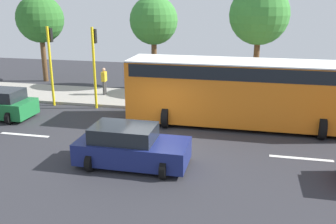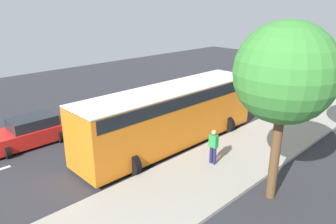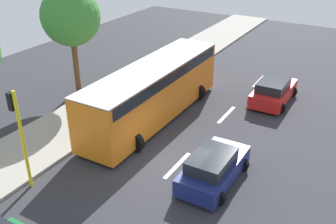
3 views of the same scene
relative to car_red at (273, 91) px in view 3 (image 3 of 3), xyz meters
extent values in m
cube|color=#2D2D33|center=(1.79, 9.12, -0.76)|extent=(40.00, 60.00, 0.10)
cube|color=#9E998E|center=(8.79, 9.12, -0.64)|extent=(4.00, 60.00, 0.15)
cube|color=white|center=(1.79, -2.88, -0.71)|extent=(0.20, 2.40, 0.01)
cube|color=white|center=(1.79, 3.12, -0.71)|extent=(0.20, 2.40, 0.01)
cube|color=white|center=(1.79, 9.12, -0.71)|extent=(0.20, 2.40, 0.01)
cube|color=red|center=(0.00, -0.08, -0.15)|extent=(1.91, 4.19, 0.80)
cube|color=#1E2328|center=(0.00, 0.26, 0.53)|extent=(1.60, 2.35, 0.56)
cylinder|color=black|center=(0.84, -1.46, -0.39)|extent=(0.64, 0.22, 0.64)
cylinder|color=black|center=(-0.84, -1.46, -0.39)|extent=(0.64, 0.22, 0.64)
cylinder|color=black|center=(0.84, 1.30, -0.39)|extent=(0.64, 0.22, 0.64)
cylinder|color=black|center=(-0.84, 1.30, -0.39)|extent=(0.64, 0.22, 0.64)
cube|color=navy|center=(-0.14, 9.33, -0.15)|extent=(1.84, 4.11, 0.80)
cube|color=#1E2328|center=(-0.14, 9.66, 0.53)|extent=(1.55, 2.30, 0.56)
cylinder|color=black|center=(0.67, 7.98, -0.39)|extent=(0.64, 0.22, 0.64)
cylinder|color=black|center=(-0.95, 7.98, -0.39)|extent=(0.64, 0.22, 0.64)
cylinder|color=black|center=(0.67, 10.69, -0.39)|extent=(0.64, 0.22, 0.64)
cylinder|color=black|center=(-0.95, 10.69, -0.39)|extent=(0.64, 0.22, 0.64)
cube|color=orange|center=(5.32, 5.55, 0.94)|extent=(2.50, 11.00, 2.90)
cube|color=black|center=(5.32, 5.55, 2.04)|extent=(2.52, 10.56, 0.60)
cube|color=white|center=(5.32, 5.55, 2.41)|extent=(2.50, 11.00, 0.08)
cylinder|color=black|center=(4.22, 9.07, -0.21)|extent=(1.00, 0.30, 1.00)
cylinder|color=black|center=(6.42, 9.07, -0.21)|extent=(1.00, 0.30, 1.00)
cylinder|color=black|center=(4.22, 2.03, -0.21)|extent=(1.00, 0.30, 1.00)
cylinder|color=black|center=(6.42, 2.03, -0.21)|extent=(1.00, 0.30, 1.00)
cylinder|color=#1E1E4C|center=(8.34, 5.21, -0.14)|extent=(0.16, 0.16, 0.85)
cylinder|color=#1E1E4C|center=(8.54, 5.21, -0.14)|extent=(0.16, 0.16, 0.85)
cube|color=#268C3F|center=(8.44, 5.21, 0.59)|extent=(0.40, 0.24, 0.60)
sphere|color=tan|center=(8.44, 5.21, 1.02)|extent=(0.22, 0.22, 0.22)
cylinder|color=yellow|center=(6.54, 13.64, 1.54)|extent=(0.14, 0.14, 4.50)
cube|color=black|center=(6.76, 13.64, 3.29)|extent=(0.24, 0.24, 0.76)
sphere|color=red|center=(6.88, 13.64, 3.53)|extent=(0.16, 0.16, 0.16)
sphere|color=#F2A50C|center=(6.88, 13.64, 3.29)|extent=(0.16, 0.16, 0.16)
sphere|color=green|center=(6.88, 13.64, 3.05)|extent=(0.16, 0.16, 0.16)
cylinder|color=brown|center=(11.59, 4.92, 1.16)|extent=(0.36, 0.36, 3.73)
sphere|color=#387F33|center=(11.59, 4.92, 4.30)|extent=(3.65, 3.65, 3.65)
camera|label=1|loc=(-12.20, 5.33, 5.25)|focal=39.51mm
camera|label=2|loc=(16.54, -5.54, 6.64)|focal=33.80mm
camera|label=3|loc=(-5.41, 22.42, 9.78)|focal=41.52mm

